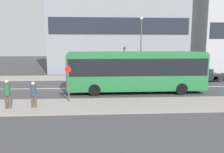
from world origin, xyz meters
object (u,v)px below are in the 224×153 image
object	(u,v)px
city_bus	(136,69)
pedestrian_near_stop	(7,92)
pedestrian_down_pavement	(34,93)
bus_stop_sign	(68,81)
street_lamp	(141,41)
parked_car_0	(200,75)

from	to	relation	value
city_bus	pedestrian_near_stop	world-z (taller)	city_bus
city_bus	pedestrian_down_pavement	size ratio (longest dim) A/B	6.96
city_bus	pedestrian_down_pavement	xyz separation A→B (m)	(-7.23, -4.54, -0.92)
bus_stop_sign	street_lamp	world-z (taller)	street_lamp
street_lamp	pedestrian_down_pavement	bearing A→B (deg)	-127.36
pedestrian_near_stop	street_lamp	distance (m)	16.27
city_bus	street_lamp	distance (m)	7.88
pedestrian_near_stop	bus_stop_sign	xyz separation A→B (m)	(3.53, 1.46, 0.45)
pedestrian_down_pavement	bus_stop_sign	distance (m)	2.47
pedestrian_near_stop	pedestrian_down_pavement	xyz separation A→B (m)	(1.55, 0.10, -0.10)
pedestrian_near_stop	street_lamp	bearing A→B (deg)	-148.40
pedestrian_near_stop	street_lamp	world-z (taller)	street_lamp
city_bus	pedestrian_down_pavement	bearing A→B (deg)	-147.51
pedestrian_down_pavement	city_bus	bearing A→B (deg)	22.93
pedestrian_down_pavement	bus_stop_sign	size ratio (longest dim) A/B	0.65
city_bus	parked_car_0	world-z (taller)	city_bus
parked_car_0	bus_stop_sign	distance (m)	16.14
parked_car_0	pedestrian_down_pavement	xyz separation A→B (m)	(-15.48, -10.15, 0.41)
parked_car_0	pedestrian_down_pavement	distance (m)	18.52
parked_car_0	city_bus	bearing A→B (deg)	-145.77
parked_car_0	bus_stop_sign	xyz separation A→B (m)	(-13.50, -8.79, 0.96)
pedestrian_down_pavement	bus_stop_sign	bearing A→B (deg)	25.25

